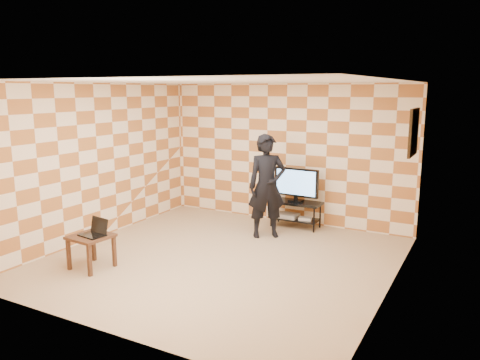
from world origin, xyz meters
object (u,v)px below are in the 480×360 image
at_px(tv_stand, 296,208).
at_px(tv, 296,183).
at_px(person, 267,186).
at_px(side_table, 91,241).

distance_m(tv_stand, tv, 0.49).
relative_size(tv, person, 0.48).
xyz_separation_m(tv_stand, tv, (0.00, -0.00, 0.49)).
bearing_deg(tv, tv_stand, 93.35).
bearing_deg(side_table, tv, 61.19).
xyz_separation_m(tv_stand, side_table, (-1.85, -3.38, 0.05)).
xyz_separation_m(tv_stand, person, (-0.24, -0.78, 0.55)).
xyz_separation_m(side_table, person, (1.61, 2.59, 0.50)).
height_order(tv, person, person).
height_order(tv_stand, side_table, same).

